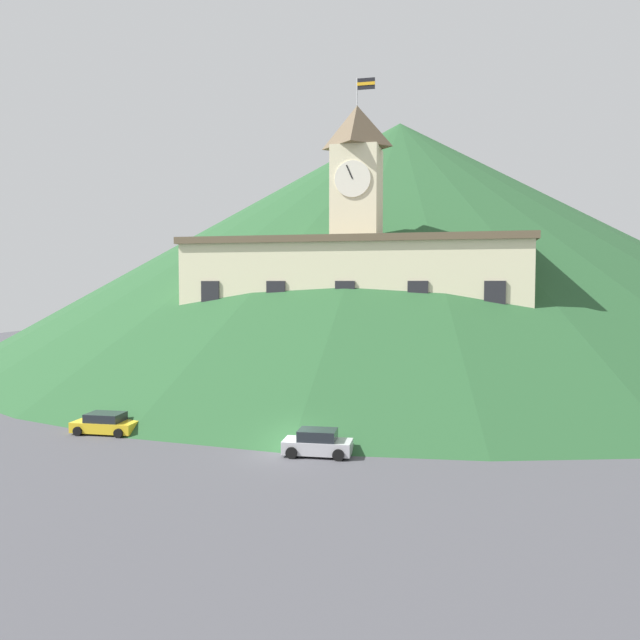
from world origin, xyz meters
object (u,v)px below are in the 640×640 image
object	(u,v)px
car_silver_hatch	(318,444)
car_yellow_coupe	(106,424)
street_lamp_left	(403,368)
street_lamp_right	(270,357)
car_black_suv	(229,402)

from	to	relation	value
car_silver_hatch	car_yellow_coupe	size ratio (longest dim) A/B	0.93
street_lamp_left	street_lamp_right	bearing A→B (deg)	180.00
street_lamp_right	street_lamp_left	size ratio (longest dim) A/B	1.20
car_silver_hatch	car_black_suv	distance (m)	13.41
car_silver_hatch	car_black_suv	bearing A→B (deg)	-49.96
street_lamp_right	car_yellow_coupe	bearing A→B (deg)	-119.40
car_silver_hatch	car_yellow_coupe	world-z (taller)	car_silver_hatch
street_lamp_right	street_lamp_left	bearing A→B (deg)	-0.00
street_lamp_right	car_yellow_coupe	size ratio (longest dim) A/B	1.21
street_lamp_left	car_black_suv	bearing A→B (deg)	-159.01
street_lamp_left	car_yellow_coupe	distance (m)	22.30
street_lamp_right	car_black_suv	size ratio (longest dim) A/B	1.02
street_lamp_right	car_black_suv	world-z (taller)	street_lamp_right
car_black_suv	car_silver_hatch	bearing A→B (deg)	-41.20
car_silver_hatch	car_black_suv	world-z (taller)	car_black_suv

